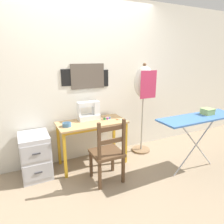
% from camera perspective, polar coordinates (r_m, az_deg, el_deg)
% --- Properties ---
extents(ground_plane, '(14.00, 14.00, 0.00)m').
position_cam_1_polar(ground_plane, '(3.14, -3.79, -16.33)').
color(ground_plane, gray).
extents(wall_back, '(10.00, 0.07, 2.55)m').
position_cam_1_polar(wall_back, '(3.22, -8.04, 8.58)').
color(wall_back, silver).
rests_on(wall_back, ground_plane).
extents(sewing_table, '(1.04, 0.49, 0.70)m').
position_cam_1_polar(sewing_table, '(3.07, -5.66, -4.58)').
color(sewing_table, tan).
rests_on(sewing_table, ground_plane).
extents(sewing_machine, '(0.35, 0.17, 0.31)m').
position_cam_1_polar(sewing_machine, '(3.14, -6.40, 0.28)').
color(sewing_machine, white).
rests_on(sewing_machine, sewing_table).
extents(fabric_bowl, '(0.13, 0.13, 0.05)m').
position_cam_1_polar(fabric_bowl, '(2.90, -12.78, -3.50)').
color(fabric_bowl, teal).
rests_on(fabric_bowl, sewing_table).
extents(scissors, '(0.12, 0.09, 0.01)m').
position_cam_1_polar(scissors, '(3.13, 1.94, -2.19)').
color(scissors, silver).
rests_on(scissors, sewing_table).
extents(thread_spool_near_machine, '(0.04, 0.04, 0.04)m').
position_cam_1_polar(thread_spool_near_machine, '(3.12, -2.14, -1.92)').
color(thread_spool_near_machine, green).
rests_on(thread_spool_near_machine, sewing_table).
extents(thread_spool_mid_table, '(0.04, 0.04, 0.03)m').
position_cam_1_polar(thread_spool_mid_table, '(3.14, -1.29, -1.84)').
color(thread_spool_mid_table, purple).
rests_on(thread_spool_mid_table, sewing_table).
extents(thread_spool_far_edge, '(0.03, 0.03, 0.03)m').
position_cam_1_polar(thread_spool_far_edge, '(3.17, -0.66, -1.68)').
color(thread_spool_far_edge, '#2875C1').
rests_on(thread_spool_far_edge, sewing_table).
extents(wooden_chair, '(0.40, 0.38, 0.90)m').
position_cam_1_polar(wooden_chair, '(2.72, -1.27, -11.61)').
color(wooden_chair, '#513823').
rests_on(wooden_chair, ground_plane).
extents(filing_cabinet, '(0.39, 0.48, 0.63)m').
position_cam_1_polar(filing_cabinet, '(3.07, -21.02, -11.53)').
color(filing_cabinet, '#B7B7BC').
rests_on(filing_cabinet, ground_plane).
extents(dress_form, '(0.35, 0.32, 1.56)m').
position_cam_1_polar(dress_form, '(3.41, 9.06, 7.10)').
color(dress_form, '#846647').
rests_on(dress_form, ground_plane).
extents(ironing_board, '(1.27, 0.37, 0.85)m').
position_cam_1_polar(ironing_board, '(3.08, 23.64, -1.99)').
color(ironing_board, '#3D6BAD').
rests_on(ironing_board, ground_plane).
extents(storage_box, '(0.16, 0.15, 0.09)m').
position_cam_1_polar(storage_box, '(3.22, 25.63, 0.14)').
color(storage_box, '#8EB266').
rests_on(storage_box, ironing_board).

